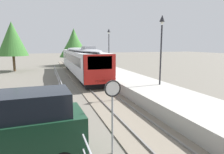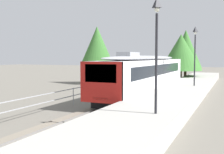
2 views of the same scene
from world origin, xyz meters
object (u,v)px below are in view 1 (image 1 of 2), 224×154
(platform_lamp_far_end, at_px, (109,40))
(commuter_train, at_px, (81,59))
(speed_limit_sign, at_px, (113,99))
(parked_van_dark_green, at_px, (10,130))
(platform_lamp_mid_platform, at_px, (162,37))

(platform_lamp_far_end, bearing_deg, commuter_train, -164.03)
(speed_limit_sign, height_order, parked_van_dark_green, speed_limit_sign)
(platform_lamp_mid_platform, height_order, platform_lamp_far_end, same)
(platform_lamp_mid_platform, bearing_deg, speed_limit_sign, -132.05)
(platform_lamp_mid_platform, distance_m, parked_van_dark_green, 12.22)
(parked_van_dark_green, bearing_deg, platform_lamp_far_end, 64.22)
(platform_lamp_far_end, height_order, parked_van_dark_green, platform_lamp_far_end)
(commuter_train, bearing_deg, speed_limit_sign, -96.27)
(commuter_train, height_order, parked_van_dark_green, commuter_train)
(speed_limit_sign, bearing_deg, commuter_train, 83.73)
(platform_lamp_far_end, distance_m, speed_limit_sign, 21.50)
(platform_lamp_far_end, height_order, speed_limit_sign, platform_lamp_far_end)
(platform_lamp_mid_platform, relative_size, speed_limit_sign, 1.91)
(commuter_train, relative_size, speed_limit_sign, 6.91)
(commuter_train, xyz_separation_m, platform_lamp_mid_platform, (4.18, -12.24, 2.48))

